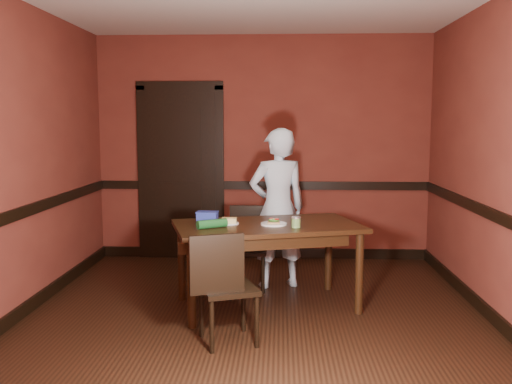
# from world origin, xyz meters

# --- Properties ---
(floor) EXTENTS (4.00, 4.50, 0.01)m
(floor) POSITION_xyz_m (0.00, 0.00, 0.00)
(floor) COLOR black
(floor) RESTS_ON ground
(wall_back) EXTENTS (4.00, 0.02, 2.70)m
(wall_back) POSITION_xyz_m (0.00, 2.25, 1.35)
(wall_back) COLOR maroon
(wall_back) RESTS_ON ground
(wall_front) EXTENTS (4.00, 0.02, 2.70)m
(wall_front) POSITION_xyz_m (0.00, -2.25, 1.35)
(wall_front) COLOR maroon
(wall_front) RESTS_ON ground
(wall_left) EXTENTS (0.02, 4.50, 2.70)m
(wall_left) POSITION_xyz_m (-2.00, 0.00, 1.35)
(wall_left) COLOR maroon
(wall_left) RESTS_ON ground
(wall_right) EXTENTS (0.02, 4.50, 2.70)m
(wall_right) POSITION_xyz_m (2.00, 0.00, 1.35)
(wall_right) COLOR maroon
(wall_right) RESTS_ON ground
(dado_back) EXTENTS (4.00, 0.03, 0.10)m
(dado_back) POSITION_xyz_m (0.00, 2.23, 0.90)
(dado_back) COLOR black
(dado_back) RESTS_ON ground
(dado_left) EXTENTS (0.03, 4.50, 0.10)m
(dado_left) POSITION_xyz_m (-1.99, 0.00, 0.90)
(dado_left) COLOR black
(dado_left) RESTS_ON ground
(dado_right) EXTENTS (0.03, 4.50, 0.10)m
(dado_right) POSITION_xyz_m (1.99, 0.00, 0.90)
(dado_right) COLOR black
(dado_right) RESTS_ON ground
(baseboard_back) EXTENTS (4.00, 0.03, 0.12)m
(baseboard_back) POSITION_xyz_m (0.00, 2.23, 0.06)
(baseboard_back) COLOR black
(baseboard_back) RESTS_ON ground
(baseboard_left) EXTENTS (0.03, 4.50, 0.12)m
(baseboard_left) POSITION_xyz_m (-1.99, 0.00, 0.06)
(baseboard_left) COLOR black
(baseboard_left) RESTS_ON ground
(baseboard_right) EXTENTS (0.03, 4.50, 0.12)m
(baseboard_right) POSITION_xyz_m (1.99, 0.00, 0.06)
(baseboard_right) COLOR black
(baseboard_right) RESTS_ON ground
(door) EXTENTS (1.05, 0.07, 2.20)m
(door) POSITION_xyz_m (-1.00, 2.22, 1.09)
(door) COLOR black
(door) RESTS_ON ground
(dining_table) EXTENTS (1.81, 1.33, 0.76)m
(dining_table) POSITION_xyz_m (0.10, 0.37, 0.38)
(dining_table) COLOR black
(dining_table) RESTS_ON floor
(chair_far) EXTENTS (0.39, 0.39, 0.82)m
(chair_far) POSITION_xyz_m (-0.11, 0.92, 0.41)
(chair_far) COLOR black
(chair_far) RESTS_ON floor
(chair_near) EXTENTS (0.52, 0.52, 0.87)m
(chair_near) POSITION_xyz_m (-0.17, -0.49, 0.43)
(chair_near) COLOR black
(chair_near) RESTS_ON floor
(person) EXTENTS (0.68, 0.54, 1.61)m
(person) POSITION_xyz_m (0.19, 1.02, 0.80)
(person) COLOR silver
(person) RESTS_ON floor
(sandwich_plate) EXTENTS (0.23, 0.23, 0.06)m
(sandwich_plate) POSITION_xyz_m (0.16, 0.33, 0.78)
(sandwich_plate) COLOR white
(sandwich_plate) RESTS_ON dining_table
(sauce_jar) EXTENTS (0.08, 0.08, 0.10)m
(sauce_jar) POSITION_xyz_m (0.35, 0.20, 0.81)
(sauce_jar) COLOR #679049
(sauce_jar) RESTS_ON dining_table
(cheese_saucer) EXTENTS (0.17, 0.17, 0.05)m
(cheese_saucer) POSITION_xyz_m (-0.24, 0.36, 0.78)
(cheese_saucer) COLOR white
(cheese_saucer) RESTS_ON dining_table
(food_tub) EXTENTS (0.21, 0.15, 0.08)m
(food_tub) POSITION_xyz_m (-0.46, 0.53, 0.80)
(food_tub) COLOR #3145B8
(food_tub) RESTS_ON dining_table
(wrapped_veg) EXTENTS (0.27, 0.21, 0.08)m
(wrapped_veg) POSITION_xyz_m (-0.37, 0.14, 0.80)
(wrapped_veg) COLOR #195522
(wrapped_veg) RESTS_ON dining_table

